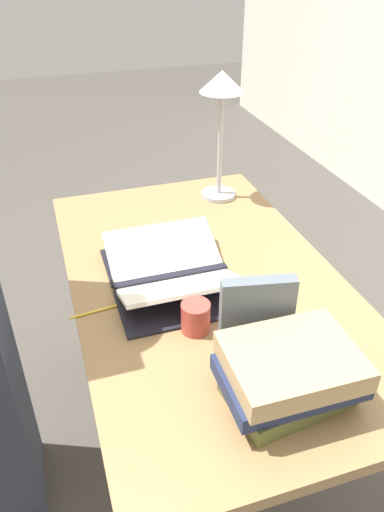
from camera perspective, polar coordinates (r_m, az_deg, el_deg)
name	(u,v)px	position (r m, az deg, el deg)	size (l,w,h in m)	color
ground_plane	(203,441)	(2.03, 1.31, -20.35)	(12.00, 12.00, 0.00)	#47423D
reading_desk	(206,306)	(1.55, 1.62, -5.68)	(1.36, 0.79, 0.76)	#937047
open_book	(171,273)	(1.47, -2.37, -1.92)	(0.44, 0.36, 0.09)	black
book_stack_tall	(290,374)	(1.12, 11.11, -13.07)	(0.22, 0.30, 0.14)	brown
book_standing_upright	(256,317)	(1.20, 7.38, -6.88)	(0.07, 0.18, 0.21)	slate
reading_lamp	(222,101)	(1.83, 3.39, 17.27)	(0.16, 0.16, 0.47)	#ADADB2
coffee_mug	(196,317)	(1.29, 0.46, -6.96)	(0.08, 0.09, 0.08)	#B74238
pencil	(96,311)	(1.39, -10.87, -6.20)	(0.02, 0.15, 0.01)	gold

